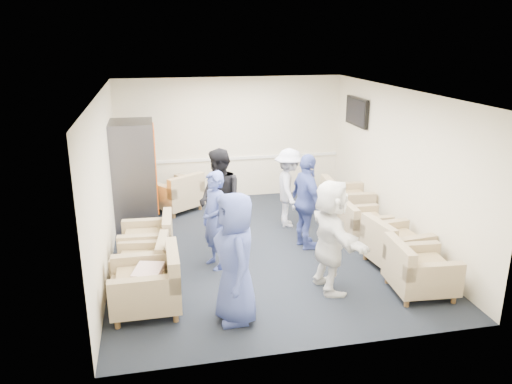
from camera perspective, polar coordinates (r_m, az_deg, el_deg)
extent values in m
plane|color=black|center=(8.77, 0.44, -6.44)|extent=(6.00, 6.00, 0.00)
plane|color=white|center=(8.06, 0.48, 11.38)|extent=(6.00, 6.00, 0.00)
cube|color=beige|center=(11.18, -2.87, 6.11)|extent=(5.00, 0.02, 2.70)
cube|color=beige|center=(5.59, 7.13, -6.01)|extent=(5.00, 0.02, 2.70)
cube|color=beige|center=(8.17, -16.93, 1.02)|extent=(0.02, 6.00, 2.70)
cube|color=beige|center=(9.17, 15.92, 2.88)|extent=(0.02, 6.00, 2.70)
cube|color=white|center=(11.26, -2.82, 3.85)|extent=(4.98, 0.04, 0.06)
cube|color=black|center=(10.60, 11.46, 8.99)|extent=(0.07, 1.00, 0.58)
cube|color=black|center=(10.58, 11.28, 8.99)|extent=(0.01, 0.92, 0.50)
cube|color=#4C4C53|center=(10.64, 11.61, 8.19)|extent=(0.04, 0.10, 0.25)
cube|color=#9C8764|center=(6.98, -12.48, -11.05)|extent=(0.91, 0.91, 0.30)
cube|color=#967E53|center=(6.88, -12.59, -9.57)|extent=(0.63, 0.59, 0.11)
cube|color=#9C8764|center=(6.81, -9.47, -8.17)|extent=(0.15, 0.91, 0.43)
cube|color=#9C8764|center=(7.67, -12.92, -8.69)|extent=(0.86, 0.86, 0.25)
cube|color=#967E53|center=(7.60, -13.01, -7.53)|extent=(0.59, 0.56, 0.09)
cube|color=#9C8764|center=(7.50, -10.64, -6.57)|extent=(0.23, 0.78, 0.36)
cube|color=#9C8764|center=(8.38, -12.35, -6.16)|extent=(0.88, 0.88, 0.27)
cube|color=#967E53|center=(8.31, -12.44, -4.99)|extent=(0.61, 0.57, 0.10)
cube|color=#9C8764|center=(8.23, -10.08, -3.95)|extent=(0.19, 0.84, 0.39)
cube|color=#9C8764|center=(7.63, 18.29, -9.13)|extent=(0.91, 0.91, 0.28)
cube|color=#967E53|center=(7.55, 18.43, -7.84)|extent=(0.63, 0.59, 0.10)
cube|color=#9C8764|center=(7.34, 16.04, -7.05)|extent=(0.20, 0.86, 0.40)
cube|color=#9C8764|center=(8.37, 15.73, -6.42)|extent=(0.95, 0.95, 0.28)
cube|color=#967E53|center=(8.30, 15.84, -5.22)|extent=(0.65, 0.62, 0.10)
cube|color=#9C8764|center=(8.05, 13.83, -4.61)|extent=(0.24, 0.86, 0.40)
cube|color=#9C8764|center=(9.23, 12.26, -4.05)|extent=(0.77, 0.77, 0.25)
cube|color=#967E53|center=(9.16, 12.33, -3.06)|extent=(0.53, 0.50, 0.09)
cube|color=#9C8764|center=(9.00, 10.52, -2.42)|extent=(0.13, 0.76, 0.36)
cube|color=#9C8764|center=(10.22, 10.31, -1.56)|extent=(0.95, 0.95, 0.29)
cube|color=#967E53|center=(10.15, 10.37, -0.51)|extent=(0.65, 0.61, 0.10)
cube|color=#9C8764|center=(10.00, 8.40, 0.24)|extent=(0.21, 0.89, 0.42)
cube|color=#9C8764|center=(10.68, -9.11, -0.66)|extent=(1.22, 1.22, 0.29)
cube|color=#967E53|center=(10.62, -9.16, 0.34)|extent=(0.81, 0.82, 0.10)
cube|color=#9C8764|center=(10.30, -7.96, 0.75)|extent=(0.80, 0.62, 0.41)
cube|color=#4C4C53|center=(9.84, -13.73, 2.01)|extent=(0.80, 0.96, 2.03)
cube|color=#FF3505|center=(9.81, -11.38, 2.73)|extent=(0.02, 0.82, 1.62)
cube|color=black|center=(10.05, -11.08, -1.95)|extent=(0.02, 0.48, 0.13)
cube|color=black|center=(7.69, -10.44, -8.65)|extent=(0.35, 0.29, 0.42)
sphere|color=black|center=(7.61, -10.52, -7.37)|extent=(0.21, 0.21, 0.21)
cube|color=beige|center=(6.85, -12.20, -9.05)|extent=(0.46, 0.54, 0.13)
imported|color=#4353A0|center=(6.36, -2.38, -7.58)|extent=(0.62, 0.89, 1.74)
imported|color=#4353A0|center=(7.85, -4.76, -3.24)|extent=(0.56, 0.67, 1.58)
imported|color=black|center=(8.64, -4.14, -0.74)|extent=(0.89, 1.01, 1.73)
imported|color=white|center=(9.56, 3.78, 0.47)|extent=(0.70, 1.05, 1.53)
imported|color=#4353A0|center=(8.57, 5.80, -1.13)|extent=(0.54, 1.03, 1.67)
imported|color=white|center=(7.19, 8.55, -5.02)|extent=(0.57, 1.57, 1.67)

